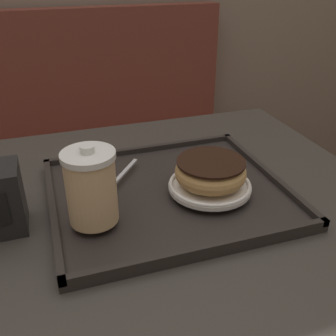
% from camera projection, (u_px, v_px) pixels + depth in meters
% --- Properties ---
extents(booth_bench, '(1.66, 0.44, 1.00)m').
position_uv_depth(booth_bench, '(37.00, 192.00, 1.61)').
color(booth_bench, brown).
rests_on(booth_bench, ground_plane).
extents(cafe_table, '(0.90, 0.81, 0.75)m').
position_uv_depth(cafe_table, '(162.00, 272.00, 0.84)').
color(cafe_table, '#38332D').
rests_on(cafe_table, ground_plane).
extents(serving_tray, '(0.45, 0.39, 0.02)m').
position_uv_depth(serving_tray, '(168.00, 193.00, 0.77)').
color(serving_tray, '#282321').
rests_on(serving_tray, cafe_table).
extents(coffee_cup_front, '(0.09, 0.09, 0.14)m').
position_uv_depth(coffee_cup_front, '(91.00, 187.00, 0.63)').
color(coffee_cup_front, '#E0B784').
rests_on(coffee_cup_front, serving_tray).
extents(plate_with_chocolate_donut, '(0.16, 0.16, 0.01)m').
position_uv_depth(plate_with_chocolate_donut, '(210.00, 185.00, 0.75)').
color(plate_with_chocolate_donut, white).
rests_on(plate_with_chocolate_donut, serving_tray).
extents(donut_chocolate_glazed, '(0.13, 0.13, 0.05)m').
position_uv_depth(donut_chocolate_glazed, '(211.00, 171.00, 0.74)').
color(donut_chocolate_glazed, tan).
rests_on(donut_chocolate_glazed, plate_with_chocolate_donut).
extents(spoon, '(0.11, 0.13, 0.01)m').
position_uv_depth(spoon, '(112.00, 184.00, 0.76)').
color(spoon, silver).
rests_on(spoon, serving_tray).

